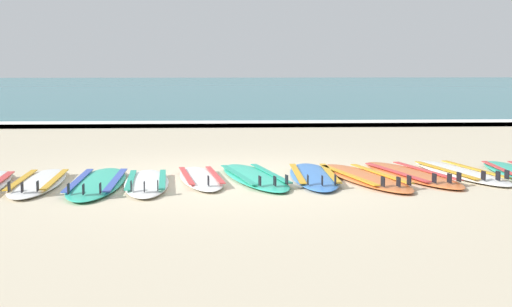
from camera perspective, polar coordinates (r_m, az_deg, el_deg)
ground_plane at (r=8.99m, az=-2.21°, el=-2.10°), size 80.00×80.00×0.00m
sea at (r=46.35m, az=-3.00°, el=5.37°), size 80.00×60.00×0.10m
wave_foam_strip at (r=16.77m, az=-2.67°, el=2.36°), size 80.00×0.76×0.11m
surfboard_1 at (r=8.94m, az=-17.01°, el=-2.22°), size 0.65×2.23×0.18m
surfboard_2 at (r=8.72m, az=-12.57°, el=-2.30°), size 0.64×2.46×0.18m
surfboard_3 at (r=8.64m, az=-8.73°, el=-2.30°), size 0.66×2.13×0.18m
surfboard_4 at (r=8.91m, az=-4.44°, el=-1.96°), size 0.76×2.02×0.18m
surfboard_5 at (r=8.98m, az=-0.15°, el=-1.87°), size 1.06×2.40×0.18m
surfboard_6 at (r=9.07m, az=4.63°, el=-1.80°), size 0.64×2.32×0.18m
surfboard_7 at (r=9.05m, az=8.65°, el=-1.88°), size 1.10×2.46×0.18m
surfboard_8 at (r=9.40m, az=12.27°, el=-1.62°), size 1.11×2.45×0.18m
surfboard_9 at (r=9.73m, az=15.97°, el=-1.45°), size 0.98×2.36×0.18m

